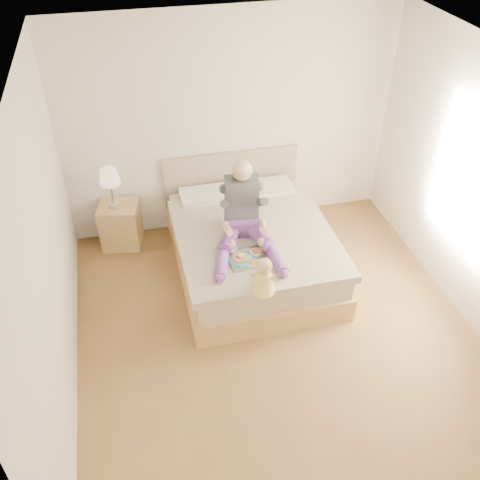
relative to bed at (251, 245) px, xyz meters
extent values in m
cube|color=brown|center=(0.00, -1.08, -0.32)|extent=(4.00, 4.20, 0.01)
cube|color=silver|center=(0.00, -1.08, 2.38)|extent=(4.00, 4.20, 0.02)
cube|color=#F2E3D1|center=(0.00, 1.02, 1.03)|extent=(4.00, 0.02, 2.70)
cube|color=#F2E3D1|center=(0.00, -3.18, 1.03)|extent=(4.00, 0.02, 2.70)
cube|color=#F2E3D1|center=(-2.00, -1.08, 1.03)|extent=(0.02, 4.20, 2.70)
cube|color=white|center=(1.99, -0.88, 1.08)|extent=(0.02, 1.30, 1.60)
cube|color=#F3DFC7|center=(1.98, -0.88, 1.08)|extent=(0.01, 1.18, 1.48)
cube|color=#AA884F|center=(0.00, -0.07, -0.18)|extent=(1.68, 2.13, 0.28)
cube|color=tan|center=(0.00, -0.07, 0.08)|extent=(1.60, 2.05, 0.24)
cube|color=tan|center=(0.00, -0.22, 0.25)|extent=(1.70, 1.80, 0.09)
cube|color=white|center=(-0.38, 0.68, 0.27)|extent=(0.62, 0.40, 0.14)
cube|color=white|center=(0.38, 0.68, 0.27)|extent=(0.62, 0.40, 0.14)
cube|color=gray|center=(0.00, 1.01, 0.18)|extent=(1.70, 0.08, 1.00)
cube|color=#AA884F|center=(-1.44, 0.80, -0.03)|extent=(0.54, 0.50, 0.56)
cylinder|color=#B5B8BC|center=(-1.48, 0.78, 0.27)|extent=(0.13, 0.13, 0.04)
cylinder|color=#B5B8BC|center=(-1.48, 0.78, 0.43)|extent=(0.03, 0.03, 0.28)
cone|color=#FFEFC7|center=(-1.48, 0.78, 0.66)|extent=(0.25, 0.25, 0.18)
cube|color=#623484|center=(-0.12, -0.09, 0.38)|extent=(0.40, 0.34, 0.18)
cube|color=#35353C|center=(-0.12, -0.04, 0.68)|extent=(0.37, 0.26, 0.47)
sphere|color=tan|center=(-0.12, -0.06, 1.03)|extent=(0.21, 0.21, 0.21)
cylinder|color=#623484|center=(-0.31, -0.31, 0.37)|extent=(0.36, 0.52, 0.21)
cylinder|color=#623484|center=(-0.47, -0.66, 0.36)|extent=(0.25, 0.46, 0.12)
sphere|color=#623484|center=(-0.53, -0.87, 0.35)|extent=(0.11, 0.11, 0.11)
cylinder|color=#35353C|center=(-0.33, -0.15, 0.70)|extent=(0.15, 0.30, 0.24)
cylinder|color=tan|center=(-0.34, -0.33, 0.53)|extent=(0.08, 0.30, 0.16)
sphere|color=tan|center=(-0.33, -0.48, 0.43)|extent=(0.09, 0.09, 0.09)
cylinder|color=#623484|center=(0.00, -0.35, 0.37)|extent=(0.26, 0.52, 0.21)
cylinder|color=#623484|center=(0.07, -0.73, 0.36)|extent=(0.14, 0.45, 0.12)
sphere|color=#623484|center=(0.09, -0.95, 0.35)|extent=(0.11, 0.11, 0.11)
cylinder|color=#35353C|center=(0.06, -0.20, 0.70)|extent=(0.09, 0.29, 0.24)
cylinder|color=tan|center=(0.03, -0.38, 0.53)|extent=(0.14, 0.31, 0.16)
sphere|color=tan|center=(-0.02, -0.52, 0.43)|extent=(0.09, 0.09, 0.09)
cube|color=#B5B8BC|center=(-0.18, -0.60, 0.30)|extent=(0.45, 0.37, 0.01)
cylinder|color=#3DA8B0|center=(-0.26, -0.60, 0.31)|extent=(0.25, 0.25, 0.01)
cylinder|color=gold|center=(-0.26, -0.60, 0.33)|extent=(0.16, 0.16, 0.02)
cylinder|color=white|center=(-0.32, -0.49, 0.35)|extent=(0.07, 0.07, 0.08)
torus|color=white|center=(-0.28, -0.48, 0.35)|extent=(0.02, 0.06, 0.06)
cylinder|color=#8C5F45|center=(-0.32, -0.49, 0.39)|extent=(0.07, 0.07, 0.01)
cylinder|color=white|center=(-0.07, -0.52, 0.31)|extent=(0.14, 0.14, 0.01)
cube|color=gold|center=(-0.07, -0.52, 0.32)|extent=(0.08, 0.08, 0.02)
cylinder|color=white|center=(-0.15, -0.69, 0.31)|extent=(0.14, 0.14, 0.01)
ellipsoid|color=red|center=(-0.13, -0.70, 0.32)|extent=(0.03, 0.03, 0.01)
cylinder|color=white|center=(-0.01, -0.53, 0.36)|extent=(0.06, 0.06, 0.11)
cylinder|color=#C1731F|center=(-0.01, -0.53, 0.36)|extent=(0.06, 0.06, 0.11)
cylinder|color=white|center=(-0.03, -0.68, 0.32)|extent=(0.06, 0.06, 0.04)
cylinder|color=#431F09|center=(-0.03, -0.68, 0.32)|extent=(0.05, 0.05, 0.03)
cone|color=#FFDF50|center=(-0.16, -1.09, 0.42)|extent=(0.23, 0.23, 0.25)
sphere|color=tan|center=(-0.16, -1.09, 0.60)|extent=(0.15, 0.15, 0.15)
cylinder|color=tan|center=(-0.14, -0.96, 0.34)|extent=(0.15, 0.17, 0.06)
sphere|color=tan|center=(-0.11, -0.89, 0.34)|extent=(0.05, 0.05, 0.05)
cylinder|color=tan|center=(-0.23, -1.03, 0.47)|extent=(0.12, 0.12, 0.11)
cylinder|color=tan|center=(-0.07, -1.00, 0.34)|extent=(0.11, 0.18, 0.06)
sphere|color=tan|center=(-0.02, -0.93, 0.34)|extent=(0.05, 0.05, 0.05)
cylinder|color=tan|center=(-0.07, -1.12, 0.47)|extent=(0.07, 0.13, 0.11)
camera|label=1|loc=(-1.25, -4.70, 3.79)|focal=40.00mm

